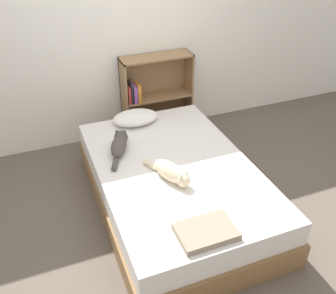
% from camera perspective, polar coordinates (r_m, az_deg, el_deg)
% --- Properties ---
extents(ground_plane, '(8.00, 8.00, 0.00)m').
position_cam_1_polar(ground_plane, '(3.54, 0.93, -8.81)').
color(ground_plane, brown).
extents(wall_back, '(8.00, 0.06, 2.50)m').
position_cam_1_polar(wall_back, '(4.18, -6.93, 17.43)').
color(wall_back, white).
rests_on(wall_back, ground_plane).
extents(bed, '(1.34, 2.08, 0.45)m').
position_cam_1_polar(bed, '(3.40, 0.97, -6.01)').
color(bed, brown).
rests_on(bed, ground_plane).
extents(pillow, '(0.46, 0.32, 0.12)m').
position_cam_1_polar(pillow, '(3.88, -5.00, 4.49)').
color(pillow, white).
rests_on(pillow, bed).
extents(cat_light, '(0.28, 0.49, 0.16)m').
position_cam_1_polar(cat_light, '(3.05, 0.53, -3.90)').
color(cat_light, beige).
rests_on(cat_light, bed).
extents(cat_dark, '(0.28, 0.49, 0.15)m').
position_cam_1_polar(cat_dark, '(3.46, -7.44, 0.45)').
color(cat_dark, '#47423D').
rests_on(cat_dark, bed).
extents(bookshelf, '(0.81, 0.26, 0.97)m').
position_cam_1_polar(bookshelf, '(4.40, -2.19, 8.00)').
color(bookshelf, '#8E6B47').
rests_on(bookshelf, ground_plane).
extents(blanket_fold, '(0.40, 0.28, 0.05)m').
position_cam_1_polar(blanket_fold, '(2.65, 5.80, -12.69)').
color(blanket_fold, gray).
rests_on(blanket_fold, bed).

